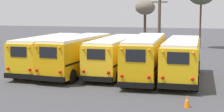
# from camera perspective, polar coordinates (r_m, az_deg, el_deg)

# --- Properties ---
(ground_plane) EXTENTS (160.00, 160.00, 0.00)m
(ground_plane) POSITION_cam_1_polar(r_m,az_deg,el_deg) (28.33, 0.12, -3.17)
(ground_plane) COLOR #424247
(school_bus_0) EXTENTS (2.57, 9.92, 3.08)m
(school_bus_0) POSITION_cam_1_polar(r_m,az_deg,el_deg) (29.96, -10.45, 0.55)
(school_bus_0) COLOR yellow
(school_bus_0) RESTS_ON ground
(school_bus_1) EXTENTS (3.09, 9.84, 3.17)m
(school_bus_1) POSITION_cam_1_polar(r_m,az_deg,el_deg) (28.43, -5.71, 0.37)
(school_bus_1) COLOR #E5A00C
(school_bus_1) RESTS_ON ground
(school_bus_2) EXTENTS (2.62, 10.40, 3.01)m
(school_bus_2) POSITION_cam_1_polar(r_m,az_deg,el_deg) (28.82, 0.56, 0.30)
(school_bus_2) COLOR yellow
(school_bus_2) RESTS_ON ground
(school_bus_3) EXTENTS (2.99, 10.63, 3.23)m
(school_bus_3) POSITION_cam_1_polar(r_m,az_deg,el_deg) (26.99, 5.65, 0.03)
(school_bus_3) COLOR #EAAA0F
(school_bus_3) RESTS_ON ground
(school_bus_4) EXTENTS (2.80, 9.66, 3.12)m
(school_bus_4) POSITION_cam_1_polar(r_m,az_deg,el_deg) (26.37, 11.59, -0.37)
(school_bus_4) COLOR yellow
(school_bus_4) RESTS_ON ground
(utility_pole) EXTENTS (1.80, 0.35, 7.11)m
(utility_pole) POSITION_cam_1_polar(r_m,az_deg,el_deg) (40.53, 7.87, 5.20)
(utility_pole) COLOR brown
(utility_pole) RESTS_ON ground
(bare_tree_0) EXTENTS (2.78, 2.78, 6.78)m
(bare_tree_0) POSITION_cam_1_polar(r_m,az_deg,el_deg) (48.71, 5.53, 7.91)
(bare_tree_0) COLOR #473323
(bare_tree_0) RESTS_ON ground
(traffic_cone) EXTENTS (0.36, 0.36, 0.71)m
(traffic_cone) POSITION_cam_1_polar(r_m,az_deg,el_deg) (19.36, 12.38, -7.32)
(traffic_cone) COLOR orange
(traffic_cone) RESTS_ON ground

